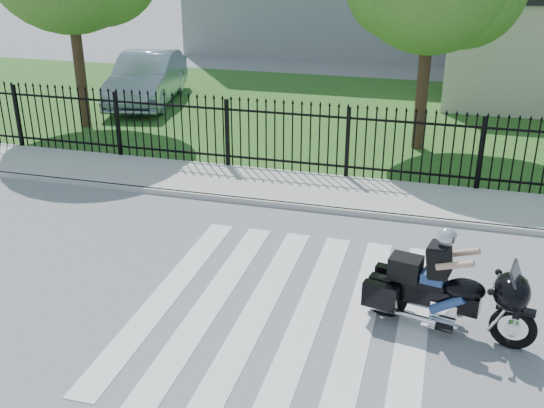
# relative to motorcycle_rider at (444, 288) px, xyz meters

# --- Properties ---
(ground) EXTENTS (120.00, 120.00, 0.00)m
(ground) POSITION_rel_motorcycle_rider_xyz_m (-2.38, -0.16, -0.70)
(ground) COLOR slate
(ground) RESTS_ON ground
(crosswalk) EXTENTS (5.00, 5.50, 0.01)m
(crosswalk) POSITION_rel_motorcycle_rider_xyz_m (-2.38, -0.16, -0.69)
(crosswalk) COLOR silver
(crosswalk) RESTS_ON ground
(sidewalk) EXTENTS (40.00, 2.00, 0.12)m
(sidewalk) POSITION_rel_motorcycle_rider_xyz_m (-2.38, 4.84, -0.64)
(sidewalk) COLOR #ADAAA3
(sidewalk) RESTS_ON ground
(curb) EXTENTS (40.00, 0.12, 0.12)m
(curb) POSITION_rel_motorcycle_rider_xyz_m (-2.38, 3.84, -0.64)
(curb) COLOR #ADAAA3
(curb) RESTS_ON ground
(grass_strip) EXTENTS (40.00, 12.00, 0.02)m
(grass_strip) POSITION_rel_motorcycle_rider_xyz_m (-2.38, 11.84, -0.69)
(grass_strip) COLOR #23501B
(grass_strip) RESTS_ON ground
(iron_fence) EXTENTS (26.00, 0.04, 1.80)m
(iron_fence) POSITION_rel_motorcycle_rider_xyz_m (-2.38, 5.84, 0.21)
(iron_fence) COLOR black
(iron_fence) RESTS_ON ground
(motorcycle_rider) EXTENTS (2.54, 1.19, 1.70)m
(motorcycle_rider) POSITION_rel_motorcycle_rider_xyz_m (0.00, 0.00, 0.00)
(motorcycle_rider) COLOR black
(motorcycle_rider) RESTS_ON ground
(parked_car) EXTENTS (2.82, 5.46, 1.71)m
(parked_car) POSITION_rel_motorcycle_rider_xyz_m (-10.30, 11.54, 0.18)
(parked_car) COLOR #91A0B7
(parked_car) RESTS_ON grass_strip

